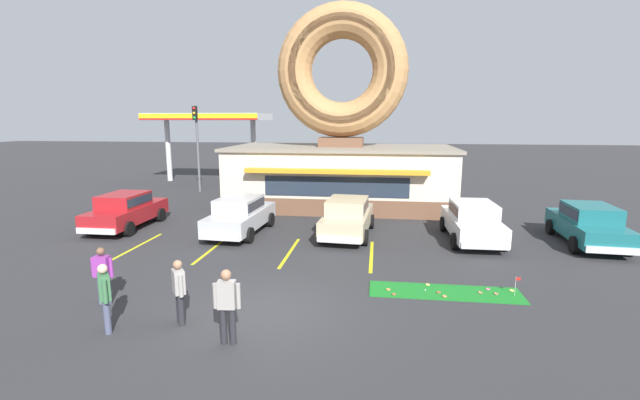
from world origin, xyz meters
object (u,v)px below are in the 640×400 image
(car_white, at_px, (472,220))
(pedestrian_hooded_kid, at_px, (103,273))
(golf_ball, at_px, (425,290))
(car_champagne, at_px, (347,215))
(car_silver, at_px, (240,214))
(pedestrian_leather_jacket_man, at_px, (105,295))
(pedestrian_clipboard_woman, at_px, (227,303))
(car_teal, at_px, (588,223))
(traffic_light_pole, at_px, (197,137))
(trash_bin, at_px, (233,204))
(car_red, at_px, (126,209))
(putting_flag_pin, at_px, (517,282))
(pedestrian_blue_sweater_man, at_px, (179,289))

(car_white, bearing_deg, pedestrian_hooded_kid, -145.26)
(golf_ball, xyz_separation_m, car_champagne, (-2.64, 5.71, 0.82))
(car_silver, bearing_deg, pedestrian_leather_jacket_man, -92.01)
(car_silver, relative_size, pedestrian_clipboard_woman, 2.74)
(car_teal, relative_size, pedestrian_clipboard_woman, 2.74)
(traffic_light_pole, bearing_deg, car_silver, -58.54)
(car_silver, relative_size, car_champagne, 1.00)
(trash_bin, height_order, traffic_light_pole, traffic_light_pole)
(trash_bin, bearing_deg, car_teal, -12.75)
(golf_ball, bearing_deg, pedestrian_leather_jacket_man, -155.86)
(car_teal, distance_m, pedestrian_leather_jacket_man, 16.88)
(car_champagne, xyz_separation_m, pedestrian_leather_jacket_man, (-4.88, -9.08, 0.03))
(car_red, distance_m, car_champagne, 9.98)
(golf_ball, xyz_separation_m, car_white, (2.39, 5.61, 0.82))
(car_teal, bearing_deg, car_silver, -179.14)
(pedestrian_hooded_kid, distance_m, trash_bin, 11.15)
(car_white, distance_m, car_teal, 4.36)
(car_teal, bearing_deg, putting_flag_pin, -127.09)
(golf_ball, relative_size, pedestrian_hooded_kid, 0.03)
(car_teal, xyz_separation_m, trash_bin, (-15.57, 3.52, -0.37))
(pedestrian_leather_jacket_man, bearing_deg, pedestrian_clipboard_woman, -2.84)
(golf_ball, xyz_separation_m, pedestrian_clipboard_woman, (-4.57, -3.52, 0.89))
(golf_ball, relative_size, pedestrian_leather_jacket_man, 0.03)
(golf_ball, xyz_separation_m, trash_bin, (-8.81, 9.17, 0.45))
(pedestrian_hooded_kid, bearing_deg, traffic_light_pole, 105.58)
(car_teal, xyz_separation_m, pedestrian_clipboard_woman, (-11.33, -9.17, 0.07))
(car_white, height_order, pedestrian_leather_jacket_man, pedestrian_leather_jacket_man)
(car_silver, relative_size, traffic_light_pole, 0.80)
(car_red, distance_m, trash_bin, 5.18)
(car_red, xyz_separation_m, car_teal, (19.36, -0.02, 0.00))
(car_teal, distance_m, pedestrian_blue_sweater_man, 15.30)
(golf_ball, height_order, pedestrian_clipboard_woman, pedestrian_clipboard_woman)
(car_teal, bearing_deg, pedestrian_blue_sweater_man, -146.63)
(pedestrian_clipboard_woman, bearing_deg, car_red, 131.20)
(pedestrian_leather_jacket_man, bearing_deg, car_teal, 32.30)
(car_teal, bearing_deg, car_white, -179.52)
(car_teal, relative_size, pedestrian_leather_jacket_man, 2.85)
(pedestrian_leather_jacket_man, bearing_deg, pedestrian_hooded_kid, 125.99)
(pedestrian_blue_sweater_man, bearing_deg, car_red, 127.97)
(trash_bin, bearing_deg, putting_flag_pin, -39.32)
(pedestrian_leather_jacket_man, xyz_separation_m, traffic_light_pole, (-5.93, 19.01, 2.81))
(pedestrian_hooded_kid, height_order, trash_bin, pedestrian_hooded_kid)
(putting_flag_pin, height_order, pedestrian_hooded_kid, pedestrian_hooded_kid)
(pedestrian_clipboard_woman, bearing_deg, traffic_light_pole, 114.86)
(putting_flag_pin, xyz_separation_m, trash_bin, (-11.26, 9.22, 0.06))
(pedestrian_blue_sweater_man, distance_m, traffic_light_pole, 20.05)
(putting_flag_pin, xyz_separation_m, pedestrian_leather_jacket_man, (-9.96, -3.32, 0.46))
(car_silver, bearing_deg, putting_flag_pin, -29.63)
(car_red, relative_size, pedestrian_leather_jacket_man, 2.80)
(traffic_light_pole, bearing_deg, golf_ball, -49.31)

